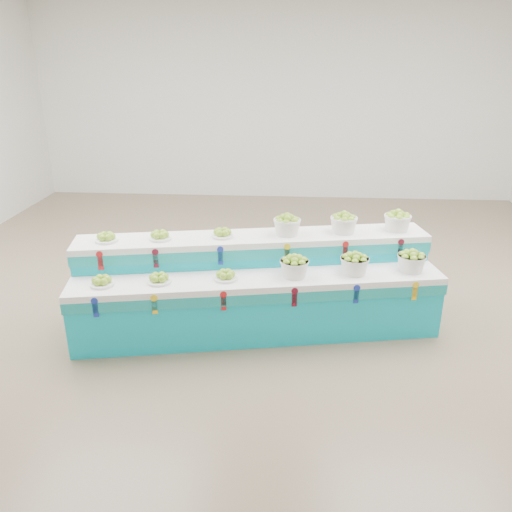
{
  "coord_description": "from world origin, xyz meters",
  "views": [
    {
      "loc": [
        0.34,
        -5.9,
        2.96
      ],
      "look_at": [
        -0.02,
        -0.72,
        0.87
      ],
      "focal_mm": 35.77,
      "sensor_mm": 36.0,
      "label": 1
    }
  ],
  "objects_px": {
    "display_stand": "(256,286)",
    "plate_upper_mid": "(160,235)",
    "basket_lower_left": "(294,266)",
    "basket_upper_right": "(397,221)"
  },
  "relations": [
    {
      "from": "basket_lower_left",
      "to": "plate_upper_mid",
      "type": "relative_size",
      "value": 1.21
    },
    {
      "from": "plate_upper_mid",
      "to": "basket_upper_right",
      "type": "xyz_separation_m",
      "value": [
        2.68,
        0.5,
        0.06
      ]
    },
    {
      "from": "display_stand",
      "to": "basket_lower_left",
      "type": "relative_size",
      "value": 13.05
    },
    {
      "from": "display_stand",
      "to": "basket_lower_left",
      "type": "height_order",
      "value": "display_stand"
    },
    {
      "from": "basket_upper_right",
      "to": "basket_lower_left",
      "type": "bearing_deg",
      "value": -148.49
    },
    {
      "from": "basket_lower_left",
      "to": "plate_upper_mid",
      "type": "bearing_deg",
      "value": 171.34
    },
    {
      "from": "plate_upper_mid",
      "to": "basket_lower_left",
      "type": "bearing_deg",
      "value": -8.66
    },
    {
      "from": "display_stand",
      "to": "basket_upper_right",
      "type": "distance_m",
      "value": 1.81
    },
    {
      "from": "display_stand",
      "to": "plate_upper_mid",
      "type": "distance_m",
      "value": 1.21
    },
    {
      "from": "display_stand",
      "to": "basket_upper_right",
      "type": "bearing_deg",
      "value": 8.42
    }
  ]
}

